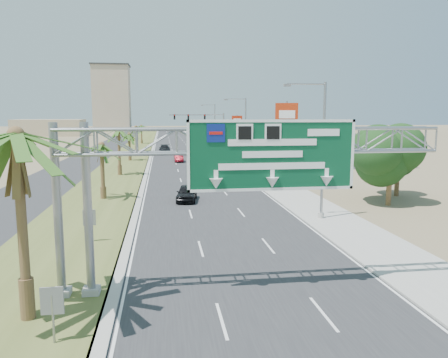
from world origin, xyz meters
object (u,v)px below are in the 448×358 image
Objects in this scene: sign_gantry at (234,154)px; car_mid_lane at (179,158)px; store_building at (311,147)px; car_right_lane at (195,152)px; palm_near at (16,136)px; car_left_lane at (187,193)px; car_far at (165,149)px; pole_sign_blue at (288,134)px; pole_sign_red_far at (237,123)px; pole_sign_red_near at (287,119)px; signal_mast at (213,130)px.

sign_gantry is 4.20× the size of car_mid_lane.
store_building is 3.26× the size of car_right_lane.
store_building is (31.20, 58.00, -4.93)m from palm_near.
sign_gantry is 21.10m from car_left_lane.
store_building is at bearing -28.80° from car_far.
pole_sign_blue is 36.17m from pole_sign_red_far.
signal_mast is at bearing 96.32° from pole_sign_red_near.
car_mid_lane is at bearing 111.74° from pole_sign_red_near.
car_left_lane is at bearing -89.33° from car_right_lane.
car_mid_lane is (0.52, 33.10, -0.06)m from car_left_lane.
palm_near reaches higher than car_left_lane.
car_far is at bearing 99.57° from car_left_lane.
palm_near reaches higher than car_right_lane.
pole_sign_red_near is (10.53, -26.40, 6.53)m from car_mid_lane.
palm_near is 1.51× the size of car_right_lane.
car_right_lane is (3.52, 9.73, 0.11)m from car_mid_lane.
store_building is 29.99m from car_far.
car_far is 38.75m from pole_sign_blue.
signal_mast is 5.28m from car_right_lane.
car_far is at bearing 113.98° from pole_sign_blue.
pole_sign_red_near reaches higher than car_left_lane.
car_far reaches higher than car_mid_lane.
car_mid_lane is (7.72, 55.41, -6.27)m from palm_near.
car_far is 46.68m from pole_sign_red_near.
palm_near is 0.46× the size of store_building.
pole_sign_blue is at bearing 61.05° from palm_near.
car_mid_lane is at bearing 96.80° from car_left_lane.
sign_gantry is 3.96× the size of car_left_lane.
car_left_lane is at bearing -85.87° from car_far.
sign_gantry is 8.41m from palm_near.
store_building is at bearing -13.62° from car_right_lane.
signal_mast reaches higher than car_mid_lane.
store_building reaches higher than car_right_lane.
car_far is 0.69× the size of pole_sign_red_far.
car_right_lane is at bearing 68.64° from car_mid_lane.
car_mid_lane is 0.55× the size of pole_sign_blue.
pole_sign_red_far is (20.71, 74.45, -0.88)m from palm_near.
pole_sign_blue is at bearing -63.74° from car_far.
store_building is at bearing 63.05° from pole_sign_blue.
palm_near is at bearing -118.95° from pole_sign_blue.
car_mid_lane is at bearing 82.07° from palm_near.
pole_sign_red_far is at bearing 6.00° from car_far.
pole_sign_red_near is 1.19× the size of pole_sign_red_far.
palm_near is at bearing -166.68° from sign_gantry.
palm_near is 24.26m from car_left_lane.
pole_sign_red_near is at bearing -83.68° from signal_mast.
car_mid_lane is at bearing -124.30° from pole_sign_red_far.
signal_mast is 1.86× the size of car_right_lane.
car_left_lane is at bearing -99.77° from signal_mast.
car_far is 16.09m from pole_sign_red_far.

